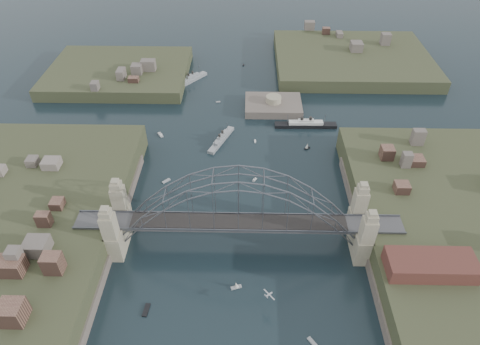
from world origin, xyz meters
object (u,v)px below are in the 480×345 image
(bridge, at_px, (239,211))
(wharf_shed, at_px, (431,265))
(fort_island, at_px, (273,109))
(naval_cruiser_near, at_px, (221,139))
(naval_cruiser_far, at_px, (191,80))
(ocean_liner, at_px, (306,125))

(bridge, xyz_separation_m, wharf_shed, (44.00, -14.00, -2.32))
(bridge, height_order, fort_island, bridge)
(naval_cruiser_near, bearing_deg, naval_cruiser_far, 109.29)
(naval_cruiser_far, distance_m, ocean_liner, 57.92)
(wharf_shed, relative_size, ocean_liner, 0.87)
(naval_cruiser_far, bearing_deg, bridge, -76.01)
(bridge, height_order, wharf_shed, bridge)
(bridge, distance_m, ocean_liner, 63.06)
(wharf_shed, xyz_separation_m, naval_cruiser_far, (-66.91, 105.92, -9.07))
(fort_island, relative_size, naval_cruiser_far, 1.43)
(bridge, bearing_deg, naval_cruiser_far, 103.99)
(bridge, distance_m, fort_island, 72.14)
(wharf_shed, relative_size, naval_cruiser_far, 1.30)
(naval_cruiser_far, xyz_separation_m, ocean_liner, (46.47, -34.56, -0.06))
(fort_island, xyz_separation_m, wharf_shed, (32.00, -84.00, 10.34))
(bridge, relative_size, ocean_liner, 3.67)
(fort_island, xyz_separation_m, naval_cruiser_far, (-34.91, 21.92, 1.27))
(wharf_shed, xyz_separation_m, ocean_liner, (-20.44, 71.36, -9.13))
(wharf_shed, height_order, naval_cruiser_far, wharf_shed)
(ocean_liner, bearing_deg, naval_cruiser_near, -161.96)
(wharf_shed, xyz_separation_m, naval_cruiser_near, (-51.29, 61.31, -9.21))
(naval_cruiser_near, bearing_deg, ocean_liner, 18.04)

